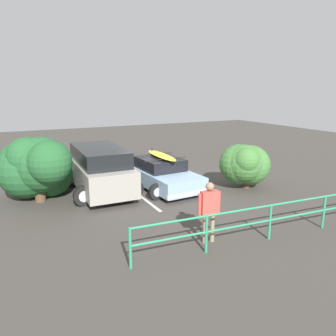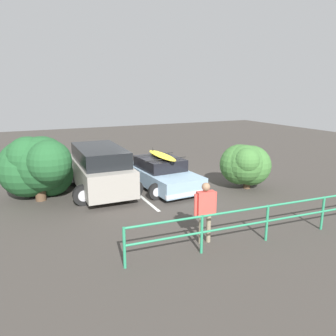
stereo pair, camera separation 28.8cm
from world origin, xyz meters
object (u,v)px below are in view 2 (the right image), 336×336
person_bystander (205,207)px  bush_near_right (38,166)px  bush_near_left (244,164)px  suv_car (100,169)px  sedan_car (161,173)px

person_bystander → bush_near_right: 6.69m
person_bystander → bush_near_left: size_ratio=0.80×
suv_car → bush_near_left: 5.69m
suv_car → bush_near_left: bush_near_left is taller
bush_near_left → suv_car: bearing=-21.9°
person_bystander → bush_near_right: size_ratio=0.55×
bush_near_left → bush_near_right: 7.83m
suv_car → bush_near_left: size_ratio=2.17×
sedan_car → suv_car: 2.47m
sedan_car → suv_car: suv_car is taller
suv_car → bush_near_right: bearing=-2.5°
suv_car → person_bystander: size_ratio=2.71×
person_bystander → bush_near_left: 5.17m
person_bystander → bush_near_right: (3.61, -5.62, 0.24)m
person_bystander → suv_car: bearing=-75.9°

